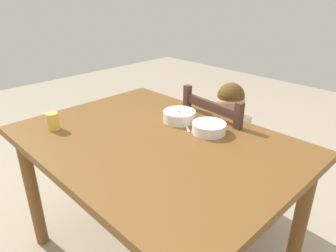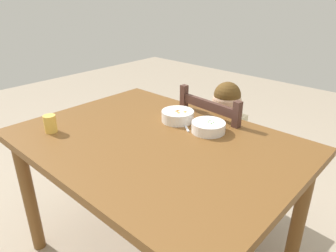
{
  "view_description": "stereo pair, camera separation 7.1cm",
  "coord_description": "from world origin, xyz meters",
  "px_view_note": "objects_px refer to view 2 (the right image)",
  "views": [
    {
      "loc": [
        0.99,
        -0.88,
        1.44
      ],
      "look_at": [
        0.02,
        0.07,
        0.82
      ],
      "focal_mm": 33.11,
      "sensor_mm": 36.0,
      "label": 1
    },
    {
      "loc": [
        0.94,
        -0.93,
        1.44
      ],
      "look_at": [
        0.02,
        0.07,
        0.82
      ],
      "focal_mm": 33.11,
      "sensor_mm": 36.0,
      "label": 2
    }
  ],
  "objects_px": {
    "bowl_of_carrots": "(178,116)",
    "drinking_cup": "(50,124)",
    "dining_chair": "(220,160)",
    "child_figure": "(222,135)",
    "dining_table": "(155,158)",
    "spoon": "(184,124)",
    "bowl_of_peas": "(208,127)"
  },
  "relations": [
    {
      "from": "bowl_of_carrots",
      "to": "drinking_cup",
      "type": "relative_size",
      "value": 1.97
    },
    {
      "from": "drinking_cup",
      "to": "dining_chair",
      "type": "bearing_deg",
      "value": 60.47
    },
    {
      "from": "bowl_of_carrots",
      "to": "child_figure",
      "type": "bearing_deg",
      "value": 70.98
    },
    {
      "from": "dining_table",
      "to": "spoon",
      "type": "xyz_separation_m",
      "value": [
        -0.01,
        0.23,
        0.11
      ]
    },
    {
      "from": "bowl_of_carrots",
      "to": "spoon",
      "type": "distance_m",
      "value": 0.07
    },
    {
      "from": "dining_chair",
      "to": "child_figure",
      "type": "bearing_deg",
      "value": -50.72
    },
    {
      "from": "dining_table",
      "to": "dining_chair",
      "type": "height_order",
      "value": "dining_chair"
    },
    {
      "from": "dining_table",
      "to": "bowl_of_peas",
      "type": "height_order",
      "value": "bowl_of_peas"
    },
    {
      "from": "spoon",
      "to": "drinking_cup",
      "type": "distance_m",
      "value": 0.68
    },
    {
      "from": "bowl_of_carrots",
      "to": "drinking_cup",
      "type": "bearing_deg",
      "value": -125.12
    },
    {
      "from": "child_figure",
      "to": "bowl_of_carrots",
      "type": "xyz_separation_m",
      "value": [
        -0.1,
        -0.29,
        0.19
      ]
    },
    {
      "from": "dining_chair",
      "to": "spoon",
      "type": "bearing_deg",
      "value": -97.02
    },
    {
      "from": "bowl_of_peas",
      "to": "drinking_cup",
      "type": "bearing_deg",
      "value": -137.3
    },
    {
      "from": "spoon",
      "to": "bowl_of_peas",
      "type": "bearing_deg",
      "value": 4.99
    },
    {
      "from": "bowl_of_peas",
      "to": "drinking_cup",
      "type": "relative_size",
      "value": 1.91
    },
    {
      "from": "drinking_cup",
      "to": "dining_table",
      "type": "bearing_deg",
      "value": 33.79
    },
    {
      "from": "bowl_of_peas",
      "to": "bowl_of_carrots",
      "type": "relative_size",
      "value": 0.97
    },
    {
      "from": "dining_table",
      "to": "bowl_of_carrots",
      "type": "bearing_deg",
      "value": 105.08
    },
    {
      "from": "bowl_of_peas",
      "to": "spoon",
      "type": "relative_size",
      "value": 1.39
    },
    {
      "from": "dining_table",
      "to": "bowl_of_carrots",
      "type": "xyz_separation_m",
      "value": [
        -0.06,
        0.24,
        0.13
      ]
    },
    {
      "from": "dining_table",
      "to": "drinking_cup",
      "type": "relative_size",
      "value": 15.2
    },
    {
      "from": "dining_chair",
      "to": "bowl_of_carrots",
      "type": "xyz_separation_m",
      "value": [
        -0.1,
        -0.3,
        0.37
      ]
    },
    {
      "from": "drinking_cup",
      "to": "bowl_of_peas",
      "type": "bearing_deg",
      "value": 42.7
    },
    {
      "from": "dining_table",
      "to": "drinking_cup",
      "type": "xyz_separation_m",
      "value": [
        -0.44,
        -0.29,
        0.15
      ]
    },
    {
      "from": "dining_chair",
      "to": "bowl_of_peas",
      "type": "distance_m",
      "value": 0.48
    },
    {
      "from": "bowl_of_carrots",
      "to": "bowl_of_peas",
      "type": "bearing_deg",
      "value": 0.01
    },
    {
      "from": "dining_chair",
      "to": "child_figure",
      "type": "distance_m",
      "value": 0.18
    },
    {
      "from": "dining_chair",
      "to": "spoon",
      "type": "distance_m",
      "value": 0.46
    },
    {
      "from": "dining_table",
      "to": "bowl_of_carrots",
      "type": "height_order",
      "value": "bowl_of_carrots"
    },
    {
      "from": "child_figure",
      "to": "bowl_of_carrots",
      "type": "height_order",
      "value": "child_figure"
    },
    {
      "from": "dining_table",
      "to": "drinking_cup",
      "type": "bearing_deg",
      "value": -146.21
    },
    {
      "from": "bowl_of_carrots",
      "to": "drinking_cup",
      "type": "xyz_separation_m",
      "value": [
        -0.37,
        -0.53,
        0.01
      ]
    }
  ]
}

